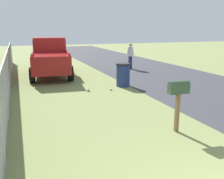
# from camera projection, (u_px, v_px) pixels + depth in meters

# --- Properties ---
(mailbox) EXTENTS (0.24, 0.54, 1.33)m
(mailbox) POSITION_uv_depth(u_px,v_px,m) (178.00, 91.00, 6.26)
(mailbox) COLOR brown
(mailbox) RESTS_ON ground
(pickup_truck) EXTENTS (5.33, 2.53, 2.09)m
(pickup_truck) POSITION_uv_depth(u_px,v_px,m) (50.00, 56.00, 14.07)
(pickup_truck) COLOR maroon
(pickup_truck) RESTS_ON ground
(trash_bin) EXTENTS (0.64, 0.64, 1.05)m
(trash_bin) POSITION_uv_depth(u_px,v_px,m) (123.00, 75.00, 11.49)
(trash_bin) COLOR navy
(trash_bin) RESTS_ON ground
(pedestrian) EXTENTS (0.30, 0.56, 1.68)m
(pedestrian) POSITION_uv_depth(u_px,v_px,m) (130.00, 54.00, 16.31)
(pedestrian) COLOR #2D3351
(pedestrian) RESTS_ON ground
(fence_section) EXTENTS (18.88, 0.07, 1.65)m
(fence_section) POSITION_uv_depth(u_px,v_px,m) (8.00, 69.00, 10.72)
(fence_section) COLOR #9EA3A8
(fence_section) RESTS_ON ground
(litter_bag_near_hydrant) EXTENTS (0.14, 0.14, 0.14)m
(litter_bag_near_hydrant) POSITION_uv_depth(u_px,v_px,m) (88.00, 90.00, 10.64)
(litter_bag_near_hydrant) COLOR silver
(litter_bag_near_hydrant) RESTS_ON ground
(litter_cup_far_scatter) EXTENTS (0.10, 0.12, 0.08)m
(litter_cup_far_scatter) POSITION_uv_depth(u_px,v_px,m) (111.00, 89.00, 10.81)
(litter_cup_far_scatter) COLOR white
(litter_cup_far_scatter) RESTS_ON ground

